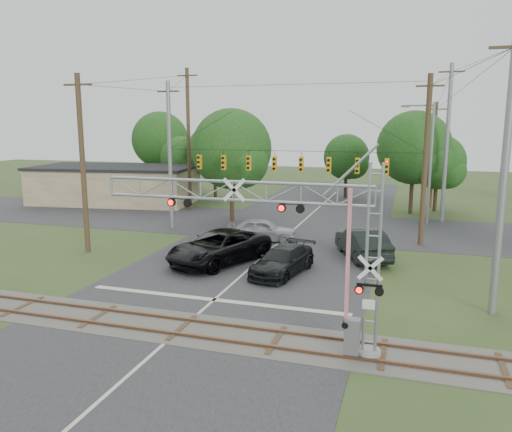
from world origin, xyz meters
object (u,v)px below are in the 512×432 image
(crossing_gantry, at_px, (284,234))
(streetlight, at_px, (428,158))
(sedan_silver, at_px, (262,230))
(car_dark, at_px, (283,261))
(pickup_black, at_px, (219,247))
(commercial_building, at_px, (116,184))
(traffic_signal_span, at_px, (299,160))

(crossing_gantry, height_order, streetlight, streetlight)
(sedan_silver, height_order, streetlight, streetlight)
(crossing_gantry, bearing_deg, streetlight, 77.93)
(crossing_gantry, distance_m, car_dark, 9.91)
(sedan_silver, bearing_deg, crossing_gantry, -174.59)
(pickup_black, xyz_separation_m, sedan_silver, (0.85, 6.13, -0.14))
(sedan_silver, bearing_deg, commercial_building, 44.12)
(car_dark, distance_m, streetlight, 19.24)
(sedan_silver, height_order, commercial_building, commercial_building)
(crossing_gantry, bearing_deg, commercial_building, 131.83)
(car_dark, bearing_deg, commercial_building, 151.94)
(sedan_silver, xyz_separation_m, streetlight, (11.19, 9.70, 4.71))
(pickup_black, bearing_deg, streetlight, 74.35)
(pickup_black, relative_size, streetlight, 0.70)
(car_dark, xyz_separation_m, commercial_building, (-23.25, 19.62, 1.19))
(streetlight, bearing_deg, commercial_building, 175.01)
(sedan_silver, bearing_deg, traffic_signal_span, -58.15)
(commercial_building, distance_m, streetlight, 31.42)
(crossing_gantry, relative_size, streetlight, 1.09)
(commercial_building, height_order, streetlight, streetlight)
(crossing_gantry, distance_m, commercial_building, 38.41)
(traffic_signal_span, relative_size, sedan_silver, 3.95)
(crossing_gantry, distance_m, streetlight, 26.46)
(pickup_black, height_order, car_dark, pickup_black)
(pickup_black, xyz_separation_m, commercial_building, (-19.06, 18.55, 0.98))
(car_dark, bearing_deg, streetlight, 77.20)
(crossing_gantry, xyz_separation_m, sedan_silver, (-5.66, 16.14, -3.51))
(traffic_signal_span, bearing_deg, commercial_building, 155.17)
(crossing_gantry, bearing_deg, traffic_signal_span, 100.82)
(commercial_building, bearing_deg, pickup_black, -51.88)
(sedan_silver, bearing_deg, car_dark, -168.96)
(crossing_gantry, height_order, sedan_silver, crossing_gantry)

